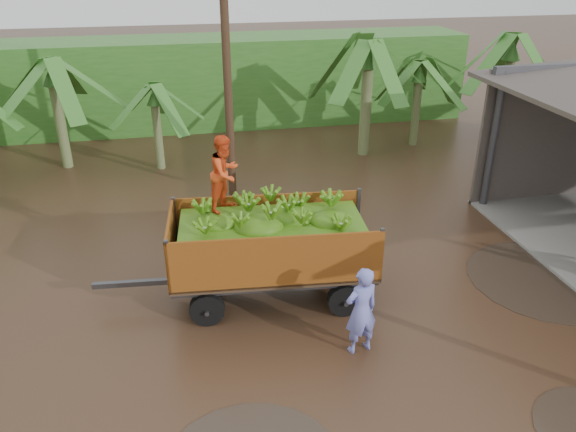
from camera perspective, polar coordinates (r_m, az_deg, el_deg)
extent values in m
plane|color=black|center=(11.24, 9.32, -13.35)|extent=(100.00, 100.00, 0.00)
cube|color=#2D661E|center=(24.65, -8.17, 13.36)|extent=(22.00, 3.00, 3.60)
cube|color=#47474C|center=(12.51, -15.45, -6.60)|extent=(1.71, 0.26, 0.11)
imported|color=#E2481A|center=(11.64, -6.40, 4.34)|extent=(0.98, 0.99, 1.62)
imported|color=#7277D0|center=(10.66, 7.45, -9.50)|extent=(0.74, 0.57, 1.82)
cylinder|color=#47301E|center=(16.52, -6.23, 15.00)|extent=(0.24, 0.24, 7.92)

